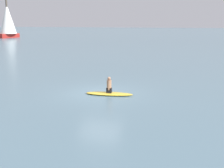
{
  "coord_description": "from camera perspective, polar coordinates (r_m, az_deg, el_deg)",
  "views": [
    {
      "loc": [
        15.73,
        5.32,
        4.06
      ],
      "look_at": [
        0.08,
        0.75,
        0.59
      ],
      "focal_mm": 47.05,
      "sensor_mm": 36.0,
      "label": 1
    }
  ],
  "objects": [
    {
      "name": "ground_plane",
      "position": [
        17.1,
        -2.32,
        -1.74
      ],
      "size": [
        400.0,
        400.0,
        0.0
      ],
      "primitive_type": "plane",
      "color": "slate"
    },
    {
      "name": "surfboard",
      "position": [
        16.65,
        -0.56,
        -1.89
      ],
      "size": [
        1.09,
        2.76,
        0.12
      ],
      "primitive_type": "ellipsoid",
      "rotation": [
        0.0,
        0.0,
        1.68
      ],
      "color": "gold",
      "rests_on": "ground"
    },
    {
      "name": "person_paddler",
      "position": [
        16.54,
        -0.56,
        -0.3
      ],
      "size": [
        0.4,
        0.32,
        0.91
      ],
      "rotation": [
        0.0,
        0.0,
        1.68
      ],
      "color": "black",
      "rests_on": "surfboard"
    },
    {
      "name": "sailboat_far_right",
      "position": [
        81.24,
        -19.63,
        11.63
      ],
      "size": [
        6.18,
        4.89,
        9.63
      ],
      "rotation": [
        0.0,
        0.0,
        -0.2
      ],
      "color": "maroon",
      "rests_on": "ground"
    }
  ]
}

